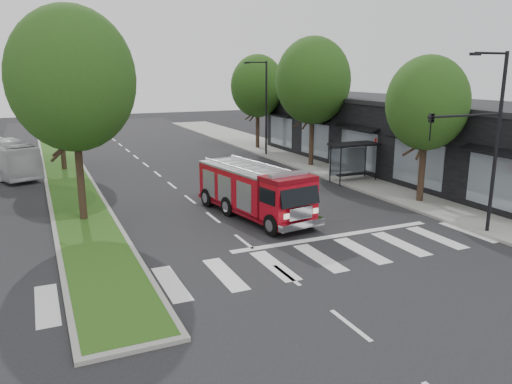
% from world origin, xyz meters
% --- Properties ---
extents(ground, '(140.00, 140.00, 0.00)m').
position_xyz_m(ground, '(0.00, 0.00, 0.00)').
color(ground, black).
rests_on(ground, ground).
extents(sidewalk_right, '(5.00, 80.00, 0.15)m').
position_xyz_m(sidewalk_right, '(12.50, 10.00, 0.07)').
color(sidewalk_right, gray).
rests_on(sidewalk_right, ground).
extents(median, '(3.00, 50.00, 0.15)m').
position_xyz_m(median, '(-6.00, 18.00, 0.08)').
color(median, gray).
rests_on(median, ground).
extents(storefront_row, '(8.00, 30.00, 5.00)m').
position_xyz_m(storefront_row, '(17.00, 10.00, 2.50)').
color(storefront_row, black).
rests_on(storefront_row, ground).
extents(bus_shelter, '(3.20, 1.60, 2.61)m').
position_xyz_m(bus_shelter, '(11.20, 8.15, 2.04)').
color(bus_shelter, black).
rests_on(bus_shelter, ground).
extents(tree_right_near, '(4.40, 4.40, 8.05)m').
position_xyz_m(tree_right_near, '(11.50, 2.00, 5.51)').
color(tree_right_near, black).
rests_on(tree_right_near, ground).
extents(tree_right_mid, '(5.60, 5.60, 9.72)m').
position_xyz_m(tree_right_mid, '(11.50, 14.00, 6.49)').
color(tree_right_mid, black).
rests_on(tree_right_mid, ground).
extents(tree_right_far, '(5.00, 5.00, 8.73)m').
position_xyz_m(tree_right_far, '(11.50, 24.00, 5.84)').
color(tree_right_far, black).
rests_on(tree_right_far, ground).
extents(tree_median_near, '(5.80, 5.80, 10.16)m').
position_xyz_m(tree_median_near, '(-6.00, 6.00, 6.81)').
color(tree_median_near, black).
rests_on(tree_median_near, ground).
extents(tree_median_far, '(5.60, 5.60, 9.72)m').
position_xyz_m(tree_median_far, '(-6.00, 20.00, 6.49)').
color(tree_median_far, black).
rests_on(tree_median_far, ground).
extents(streetlight_right_near, '(4.08, 0.22, 8.00)m').
position_xyz_m(streetlight_right_near, '(9.61, -3.50, 4.67)').
color(streetlight_right_near, black).
rests_on(streetlight_right_near, ground).
extents(streetlight_right_far, '(2.11, 0.20, 8.00)m').
position_xyz_m(streetlight_right_far, '(10.35, 20.00, 4.48)').
color(streetlight_right_far, black).
rests_on(streetlight_right_far, ground).
extents(fire_engine, '(3.62, 8.16, 2.73)m').
position_xyz_m(fire_engine, '(1.99, 3.38, 1.31)').
color(fire_engine, '#68050E').
rests_on(fire_engine, ground).
extents(city_bus, '(5.32, 9.48, 2.59)m').
position_xyz_m(city_bus, '(-10.11, 20.11, 1.30)').
color(city_bus, silver).
rests_on(city_bus, ground).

